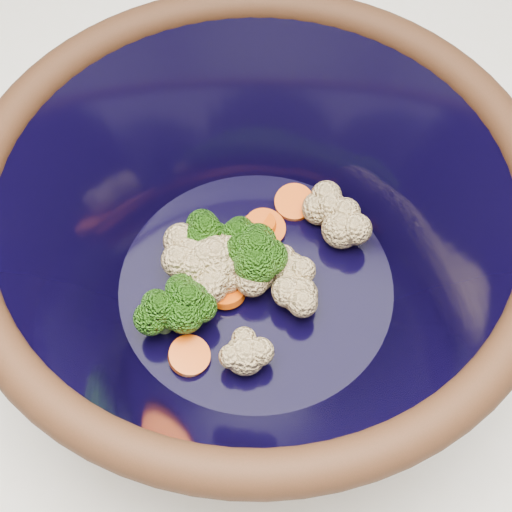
# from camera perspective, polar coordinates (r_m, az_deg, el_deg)

# --- Properties ---
(counter) EXTENTS (1.20, 1.20, 0.90)m
(counter) POSITION_cam_1_polar(r_m,az_deg,el_deg) (1.00, 2.74, -14.59)
(counter) COLOR white
(counter) RESTS_ON ground
(mixing_bowl) EXTENTS (0.41, 0.41, 0.16)m
(mixing_bowl) POSITION_cam_1_polar(r_m,az_deg,el_deg) (0.49, 0.00, 0.98)
(mixing_bowl) COLOR black
(mixing_bowl) RESTS_ON counter
(vegetable_pile) EXTENTS (0.15, 0.17, 0.05)m
(vegetable_pile) POSITION_cam_1_polar(r_m,az_deg,el_deg) (0.52, -1.99, -0.81)
(vegetable_pile) COLOR #608442
(vegetable_pile) RESTS_ON mixing_bowl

